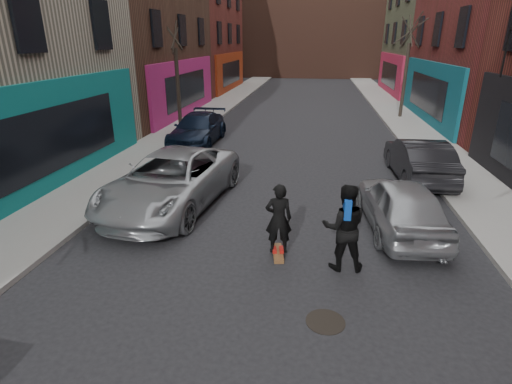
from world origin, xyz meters
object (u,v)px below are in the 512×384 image
(tree_left_far, at_px, (177,67))
(parked_left_far, at_px, (171,180))
(parked_right_far, at_px, (400,204))
(parked_left_end, at_px, (198,129))
(skateboarder, at_px, (279,219))
(manhole, at_px, (325,322))
(parked_right_end, at_px, (419,159))
(skateboard, at_px, (278,253))
(tree_right_far, at_px, (407,60))
(pedestrian, at_px, (344,227))

(tree_left_far, bearing_deg, parked_left_far, -72.85)
(parked_right_far, bearing_deg, tree_left_far, -53.07)
(parked_left_end, distance_m, skateboarder, 11.14)
(parked_left_far, distance_m, manhole, 6.57)
(tree_left_far, distance_m, parked_left_end, 3.82)
(parked_left_far, distance_m, parked_right_end, 8.60)
(skateboarder, relative_size, manhole, 2.36)
(skateboard, xyz_separation_m, manhole, (1.06, -2.22, -0.04))
(tree_right_far, xyz_separation_m, parked_left_far, (-9.40, -15.72, -2.73))
(parked_right_far, relative_size, pedestrian, 2.15)
(parked_right_far, xyz_separation_m, parked_right_end, (1.40, 4.33, 0.03))
(parked_right_end, xyz_separation_m, skateboard, (-4.39, -6.15, -0.68))
(tree_left_far, distance_m, manhole, 16.62)
(tree_right_far, distance_m, parked_left_end, 13.85)
(skateboarder, xyz_separation_m, manhole, (1.06, -2.22, -0.92))
(parked_right_end, height_order, skateboarder, skateboarder)
(pedestrian, bearing_deg, manhole, 75.64)
(parked_right_far, bearing_deg, parked_left_far, -11.35)
(tree_right_far, relative_size, parked_right_far, 1.64)
(parked_left_end, height_order, skateboarder, skateboarder)
(tree_left_far, relative_size, manhole, 9.29)
(parked_left_end, xyz_separation_m, pedestrian, (6.23, -10.37, 0.27))
(parked_right_far, bearing_deg, parked_right_end, -113.07)
(parked_left_end, distance_m, skateboard, 11.16)
(parked_left_end, bearing_deg, pedestrian, -58.58)
(parked_left_far, bearing_deg, manhole, -39.60)
(parked_left_far, relative_size, pedestrian, 2.97)
(tree_left_far, relative_size, tree_right_far, 0.96)
(parked_right_end, bearing_deg, parked_left_far, 22.67)
(tree_left_far, distance_m, skateboarder, 14.04)
(tree_right_far, xyz_separation_m, skateboard, (-5.99, -18.24, -3.48))
(manhole, bearing_deg, parked_left_end, 115.60)
(tree_right_far, xyz_separation_m, parked_right_far, (-3.00, -16.42, -2.82))
(skateboard, bearing_deg, parked_right_far, 21.65)
(pedestrian, xyz_separation_m, manhole, (-0.36, -1.90, -0.97))
(parked_left_end, height_order, pedestrian, pedestrian)
(parked_right_end, bearing_deg, parked_left_end, -25.24)
(tree_left_far, relative_size, skateboard, 8.12)
(tree_right_far, height_order, skateboarder, tree_right_far)
(tree_right_far, bearing_deg, parked_left_end, -142.82)
(pedestrian, bearing_deg, tree_left_far, -61.80)
(parked_left_far, bearing_deg, skateboard, -29.43)
(tree_left_far, height_order, skateboard, tree_left_far)
(tree_right_far, distance_m, skateboarder, 19.37)
(tree_left_far, relative_size, parked_left_far, 1.13)
(parked_right_far, relative_size, parked_right_end, 0.93)
(parked_right_end, distance_m, skateboard, 7.59)
(pedestrian, bearing_deg, skateboarder, -16.46)
(skateboarder, xyz_separation_m, pedestrian, (1.42, -0.32, 0.05))
(tree_left_far, bearing_deg, parked_right_far, -47.93)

